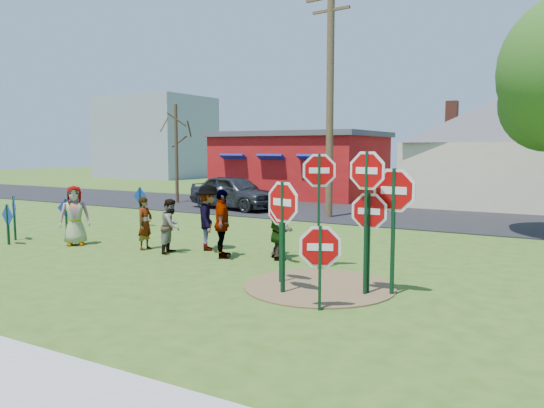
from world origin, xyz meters
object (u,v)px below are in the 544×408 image
(stop_sign_c, at_px, (367,189))
(suv, at_px, (234,192))
(utility_pole, at_px, (330,95))
(stop_sign_b, at_px, (319,181))
(stop_sign_d, at_px, (369,219))
(person_b, at_px, (145,223))
(stop_sign_a, at_px, (283,212))
(person_a, at_px, (75,216))

(stop_sign_c, relative_size, suv, 0.63)
(utility_pole, bearing_deg, stop_sign_b, -67.74)
(stop_sign_d, xyz_separation_m, suv, (-10.57, 10.93, -0.68))
(person_b, relative_size, utility_pole, 0.16)
(person_b, relative_size, suv, 0.32)
(utility_pole, bearing_deg, stop_sign_a, -70.68)
(stop_sign_b, relative_size, utility_pole, 0.30)
(person_a, bearing_deg, stop_sign_a, -58.68)
(stop_sign_c, relative_size, utility_pole, 0.31)
(stop_sign_c, xyz_separation_m, stop_sign_d, (0.01, 0.12, -0.60))
(stop_sign_b, relative_size, person_b, 1.94)
(stop_sign_a, relative_size, suv, 0.51)
(stop_sign_a, relative_size, utility_pole, 0.25)
(stop_sign_b, xyz_separation_m, person_a, (-7.74, -0.73, -1.23))
(stop_sign_a, height_order, suv, stop_sign_a)
(stop_sign_c, xyz_separation_m, person_a, (-9.52, 0.90, -1.23))
(stop_sign_b, distance_m, person_b, 5.60)
(stop_sign_a, distance_m, suv, 14.87)
(person_b, distance_m, utility_pole, 10.25)
(stop_sign_c, height_order, stop_sign_d, stop_sign_c)
(person_a, bearing_deg, utility_pole, 19.64)
(stop_sign_b, distance_m, stop_sign_c, 2.41)
(stop_sign_a, relative_size, person_b, 1.59)
(stop_sign_a, xyz_separation_m, person_b, (-5.71, 2.14, -0.90))
(person_b, xyz_separation_m, utility_pole, (1.77, 9.11, 4.34))
(stop_sign_a, height_order, person_b, stop_sign_a)
(person_a, bearing_deg, suv, 48.43)
(stop_sign_d, xyz_separation_m, utility_pole, (-5.44, 10.43, 3.56))
(stop_sign_a, xyz_separation_m, stop_sign_b, (-0.29, 2.33, 0.48))
(stop_sign_a, bearing_deg, stop_sign_c, 41.71)
(stop_sign_b, height_order, utility_pole, utility_pole)
(stop_sign_a, relative_size, person_a, 1.34)
(stop_sign_d, height_order, suv, stop_sign_d)
(stop_sign_b, bearing_deg, person_a, 158.58)
(person_a, relative_size, utility_pole, 0.19)
(stop_sign_d, distance_m, person_b, 7.37)
(stop_sign_c, xyz_separation_m, person_b, (-7.20, 1.44, -1.37))
(stop_sign_a, xyz_separation_m, utility_pole, (-3.95, 11.26, 3.44))
(stop_sign_c, height_order, person_a, stop_sign_c)
(stop_sign_a, bearing_deg, utility_pole, 125.71)
(stop_sign_b, bearing_deg, stop_sign_c, -69.30)
(stop_sign_c, bearing_deg, stop_sign_a, -147.40)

